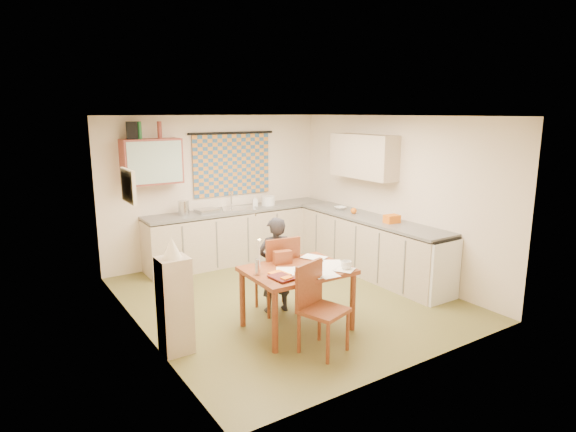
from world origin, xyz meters
TOP-DOWN VIEW (x-y plane):
  - floor at (0.00, 0.00)m, footprint 4.00×4.50m
  - ceiling at (0.00, 0.00)m, footprint 4.00×4.50m
  - wall_back at (0.00, 2.26)m, footprint 4.00×0.02m
  - wall_front at (0.00, -2.26)m, footprint 4.00×0.02m
  - wall_left at (-2.01, 0.00)m, footprint 0.02×4.50m
  - wall_right at (2.01, 0.00)m, footprint 0.02×4.50m
  - window_blind at (0.30, 2.22)m, footprint 1.45×0.03m
  - curtain_rod at (0.30, 2.20)m, footprint 1.60×0.04m
  - wall_cabinet at (-1.15, 2.08)m, footprint 0.90×0.34m
  - wall_cabinet_glass at (-1.15, 1.91)m, footprint 0.84×0.02m
  - upper_cabinet_right at (1.83, 0.55)m, footprint 0.34×1.30m
  - framed_print at (-1.97, 0.40)m, footprint 0.04×0.50m
  - print_canvas at (-1.95, 0.40)m, footprint 0.01×0.42m
  - counter_back at (0.28, 1.95)m, footprint 3.30×0.62m
  - counter_right at (1.70, 0.19)m, footprint 0.62×2.95m
  - stove at (1.70, -1.05)m, footprint 0.57×0.57m
  - sink at (0.27, 1.95)m, footprint 0.68×0.62m
  - tap at (0.22, 2.13)m, footprint 0.04×0.04m
  - dish_rack at (-0.32, 1.95)m, footprint 0.37×0.32m
  - kettle at (-0.72, 1.95)m, footprint 0.21×0.21m
  - mixing_bowl at (0.86, 1.95)m, footprint 0.24×0.24m
  - soap_bottle at (0.62, 2.00)m, footprint 0.14×0.14m
  - bowl at (1.70, 0.94)m, footprint 0.24×0.24m
  - orange_bag at (1.70, -0.27)m, footprint 0.24×0.18m
  - fruit_orange at (1.65, 0.54)m, footprint 0.10×0.10m
  - speaker at (-1.42, 2.08)m, footprint 0.20×0.23m
  - bottle_green at (-1.31, 2.08)m, footprint 0.09×0.09m
  - bottle_brown at (-1.00, 2.08)m, footprint 0.09×0.09m
  - dining_table at (-0.42, -0.86)m, footprint 1.21×0.93m
  - chair_far at (-0.35, -0.28)m, footprint 0.51×0.51m
  - chair_near at (-0.52, -1.48)m, footprint 0.55×0.55m
  - person at (-0.37, -0.29)m, footprint 0.57×0.48m
  - shelf_stand at (-1.84, -0.63)m, footprint 0.32×0.30m
  - lampshade at (-1.84, -0.63)m, footprint 0.20×0.20m
  - letter_rack at (-0.46, -0.61)m, footprint 0.24×0.14m
  - mug at (0.04, -1.20)m, footprint 0.15×0.15m
  - magazine at (-0.87, -1.07)m, footprint 0.27×0.33m
  - book at (-0.79, -0.95)m, footprint 0.24×0.28m
  - orange_box at (-0.75, -1.14)m, footprint 0.13×0.10m
  - eyeglasses at (-0.26, -1.14)m, footprint 0.13×0.05m
  - candle_holder at (-0.91, -0.79)m, footprint 0.06×0.06m
  - candle at (-0.89, -0.78)m, footprint 0.03×0.03m
  - candle_flame at (-0.90, -0.82)m, footprint 0.02×0.02m
  - papers at (-0.22, -1.01)m, footprint 0.96×0.94m

SIDE VIEW (x-z plane):
  - floor at x=0.00m, z-range -0.02..0.00m
  - chair_near at x=-0.52m, z-range -0.19..0.79m
  - chair_far at x=-0.35m, z-range -0.19..0.83m
  - dining_table at x=-0.42m, z-range 0.00..0.75m
  - stove at x=1.70m, z-range 0.00..0.89m
  - counter_right at x=1.70m, z-range -0.01..0.91m
  - counter_back at x=0.28m, z-range -0.01..0.91m
  - shelf_stand at x=-1.84m, z-range 0.00..1.06m
  - person at x=-0.37m, z-range 0.00..1.26m
  - eyeglasses at x=-0.26m, z-range 0.75..0.77m
  - book at x=-0.79m, z-range 0.75..0.77m
  - papers at x=-0.22m, z-range 0.75..0.77m
  - magazine at x=-0.87m, z-range 0.75..0.78m
  - orange_box at x=-0.75m, z-range 0.75..0.79m
  - mug at x=0.04m, z-range 0.75..0.85m
  - letter_rack at x=-0.46m, z-range 0.75..0.91m
  - candle_holder at x=-0.91m, z-range 0.75..0.93m
  - sink at x=0.27m, z-range 0.83..0.93m
  - bowl at x=1.70m, z-range 0.92..0.97m
  - dish_rack at x=-0.32m, z-range 0.92..0.98m
  - fruit_orange at x=1.65m, z-range 0.92..1.02m
  - orange_bag at x=1.70m, z-range 0.92..1.04m
  - mixing_bowl at x=0.86m, z-range 0.92..1.08m
  - soap_bottle at x=0.62m, z-range 0.92..1.11m
  - kettle at x=-0.72m, z-range 0.92..1.16m
  - candle at x=-0.89m, z-range 0.93..1.15m
  - tap at x=0.22m, z-range 0.92..1.20m
  - candle_flame at x=-0.90m, z-range 1.15..1.17m
  - lampshade at x=-1.84m, z-range 1.06..1.28m
  - wall_back at x=0.00m, z-range 0.00..2.50m
  - wall_front at x=0.00m, z-range 0.00..2.50m
  - wall_left at x=-2.01m, z-range 0.00..2.50m
  - wall_right at x=2.01m, z-range 0.00..2.50m
  - window_blind at x=0.30m, z-range 1.12..2.17m
  - framed_print at x=-1.97m, z-range 1.50..1.90m
  - print_canvas at x=-1.95m, z-range 1.54..1.86m
  - wall_cabinet at x=-1.15m, z-range 1.45..2.15m
  - wall_cabinet_glass at x=-1.15m, z-range 1.48..2.12m
  - upper_cabinet_right at x=1.83m, z-range 1.50..2.20m
  - curtain_rod at x=0.30m, z-range 2.18..2.22m
  - speaker at x=-1.42m, z-range 2.15..2.41m
  - bottle_green at x=-1.31m, z-range 2.15..2.41m
  - bottle_brown at x=-1.00m, z-range 2.15..2.41m
  - ceiling at x=0.00m, z-range 2.50..2.52m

